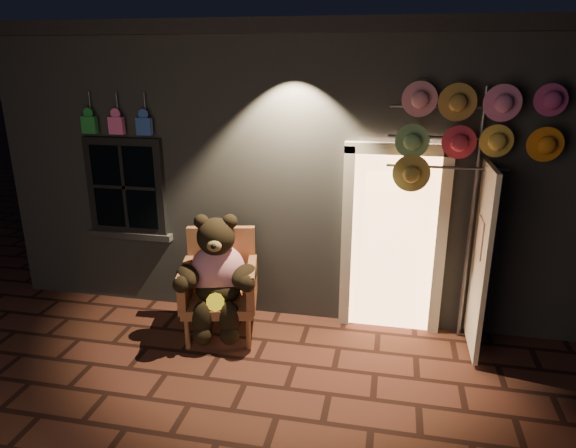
# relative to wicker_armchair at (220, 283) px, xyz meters

# --- Properties ---
(ground) EXTENTS (60.00, 60.00, 0.00)m
(ground) POSITION_rel_wicker_armchair_xyz_m (0.56, -0.96, -0.60)
(ground) COLOR #50281E
(ground) RESTS_ON ground
(shop_building) EXTENTS (7.30, 5.95, 3.51)m
(shop_building) POSITION_rel_wicker_armchair_xyz_m (0.56, 3.02, 1.14)
(shop_building) COLOR slate
(shop_building) RESTS_ON ground
(wicker_armchair) EXTENTS (0.95, 0.90, 1.20)m
(wicker_armchair) POSITION_rel_wicker_armchair_xyz_m (0.00, 0.00, 0.00)
(wicker_armchair) COLOR brown
(wicker_armchair) RESTS_ON ground
(teddy_bear) EXTENTS (0.97, 0.84, 1.36)m
(teddy_bear) POSITION_rel_wicker_armchair_xyz_m (0.02, -0.15, 0.16)
(teddy_bear) COLOR #BA1339
(teddy_bear) RESTS_ON ground
(hat_rack) EXTENTS (1.69, 0.22, 2.81)m
(hat_rack) POSITION_rel_wicker_armchair_xyz_m (2.61, 0.31, 1.76)
(hat_rack) COLOR #59595E
(hat_rack) RESTS_ON ground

